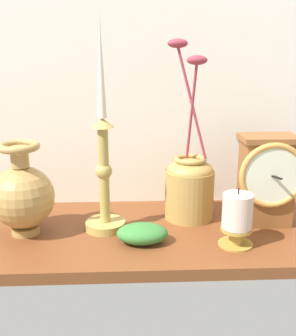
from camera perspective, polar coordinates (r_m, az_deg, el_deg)
ground_plane at (r=93.97cm, az=0.60°, el=-8.93°), size 100.00×36.00×2.40cm
back_wall at (r=103.83cm, az=0.06°, el=12.74°), size 120.00×2.00×65.00cm
mantel_clock at (r=96.20cm, az=15.82°, el=-1.43°), size 14.46×10.94×20.21cm
candlestick_tall_left at (r=89.17cm, az=-6.02°, el=0.10°), size 8.79×8.79×45.86cm
brass_vase_bulbous at (r=92.06cm, az=-16.61°, el=-3.51°), size 13.20×13.20×19.90cm
brass_vase_jar at (r=97.10cm, az=5.64°, el=-2.08°), size 11.28×11.28×40.31cm
pillar_candle_front at (r=85.90cm, az=11.97°, el=-6.65°), size 6.94×6.94×12.04cm
ivy_sprig at (r=86.58cm, az=-0.78°, el=-8.87°), size 10.49×7.34×4.03cm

